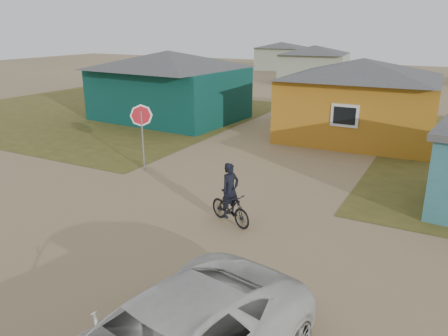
# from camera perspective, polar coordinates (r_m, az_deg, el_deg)

# --- Properties ---
(ground) EXTENTS (120.00, 120.00, 0.00)m
(ground) POSITION_cam_1_polar(r_m,az_deg,el_deg) (11.71, -10.81, -9.50)
(ground) COLOR #957B56
(grass_nw) EXTENTS (20.00, 18.00, 0.00)m
(grass_nw) POSITION_cam_1_polar(r_m,az_deg,el_deg) (29.95, -16.29, 7.08)
(grass_nw) COLOR brown
(grass_nw) RESTS_ON ground
(house_teal) EXTENTS (8.93, 7.08, 4.00)m
(house_teal) POSITION_cam_1_polar(r_m,az_deg,el_deg) (26.51, -7.18, 10.80)
(house_teal) COLOR #093631
(house_teal) RESTS_ON ground
(house_yellow) EXTENTS (7.72, 6.76, 3.90)m
(house_yellow) POSITION_cam_1_polar(r_m,az_deg,el_deg) (22.60, 17.37, 8.75)
(house_yellow) COLOR #B7751C
(house_yellow) RESTS_ON ground
(house_pale_west) EXTENTS (7.04, 6.15, 3.60)m
(house_pale_west) POSITION_cam_1_polar(r_m,az_deg,el_deg) (43.97, 11.67, 13.18)
(house_pale_west) COLOR #95A089
(house_pale_west) RESTS_ON ground
(house_pale_north) EXTENTS (6.28, 5.81, 3.40)m
(house_pale_north) POSITION_cam_1_polar(r_m,az_deg,el_deg) (57.90, 7.48, 14.39)
(house_pale_north) COLOR #95A089
(house_pale_north) RESTS_ON ground
(stop_sign) EXTENTS (0.80, 0.33, 2.58)m
(stop_sign) POSITION_cam_1_polar(r_m,az_deg,el_deg) (16.81, -10.70, 5.86)
(stop_sign) COLOR gray
(stop_sign) RESTS_ON ground
(cyclist) EXTENTS (1.64, 1.00, 1.79)m
(cyclist) POSITION_cam_1_polar(r_m,az_deg,el_deg) (12.28, 0.82, -4.46)
(cyclist) COLOR black
(cyclist) RESTS_ON ground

